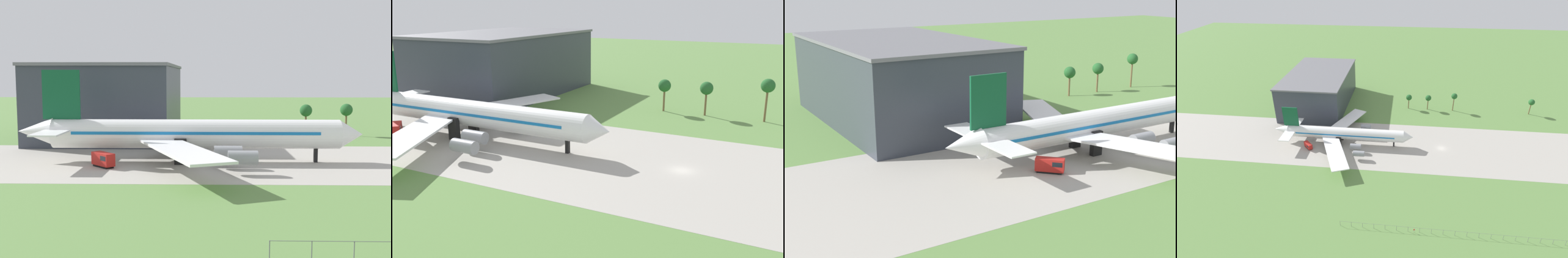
{
  "view_description": "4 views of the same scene",
  "coord_description": "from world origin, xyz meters",
  "views": [
    {
      "loc": [
        -45.95,
        -100.17,
        17.65
      ],
      "look_at": [
        -48.36,
        -0.69,
        6.79
      ],
      "focal_mm": 45.0,
      "sensor_mm": 36.0,
      "label": 1
    },
    {
      "loc": [
        17.83,
        -75.4,
        29.52
      ],
      "look_at": [
        -19.09,
        -0.69,
        5.79
      ],
      "focal_mm": 40.0,
      "sensor_mm": 36.0,
      "label": 2
    },
    {
      "loc": [
        -128.65,
        -82.88,
        35.61
      ],
      "look_at": [
        -77.62,
        -0.69,
        8.75
      ],
      "focal_mm": 50.0,
      "sensor_mm": 36.0,
      "label": 3
    },
    {
      "loc": [
        -19.88,
        -130.7,
        83.52
      ],
      "look_at": [
        -35.23,
        5.0,
        6.0
      ],
      "focal_mm": 28.0,
      "sensor_mm": 36.0,
      "label": 4
    }
  ],
  "objects": [
    {
      "name": "baggage_tug",
      "position": [
        -66.0,
        -7.26,
        1.52
      ],
      "size": [
        5.23,
        5.34,
        2.84
      ],
      "color": "black",
      "rests_on": "ground_plane"
    },
    {
      "name": "no_stopping_sign",
      "position": [
        -13.92,
        -55.31,
        1.05
      ],
      "size": [
        0.44,
        0.08,
        1.68
      ],
      "color": "gray",
      "rests_on": "ground_plane"
    },
    {
      "name": "terminal_building",
      "position": [
        -73.66,
        45.93,
        10.41
      ],
      "size": [
        36.72,
        61.2,
        20.8
      ],
      "color": "#333842",
      "rests_on": "ground_plane"
    },
    {
      "name": "taxiway_strip",
      "position": [
        0.0,
        0.0,
        0.01
      ],
      "size": [
        320.0,
        44.0,
        0.02
      ],
      "color": "#A8A399",
      "rests_on": "ground_plane"
    },
    {
      "name": "palm_tree_row",
      "position": [
        11.08,
        44.41,
        7.94
      ],
      "size": [
        76.26,
        3.6,
        11.4
      ],
      "color": "brown",
      "rests_on": "ground_plane"
    },
    {
      "name": "ground_plane",
      "position": [
        0.0,
        0.0,
        0.0
      ],
      "size": [
        600.0,
        600.0,
        0.0
      ],
      "primitive_type": "plane",
      "color": "#5B8442"
    },
    {
      "name": "perimeter_fence",
      "position": [
        0.0,
        -55.0,
        1.45
      ],
      "size": [
        80.1,
        0.1,
        2.1
      ],
      "color": "slate",
      "rests_on": "ground_plane"
    },
    {
      "name": "jet_airliner",
      "position": [
        -49.68,
        -0.69,
        5.72
      ],
      "size": [
        70.68,
        60.97,
        18.82
      ],
      "color": "white",
      "rests_on": "ground_plane"
    }
  ]
}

